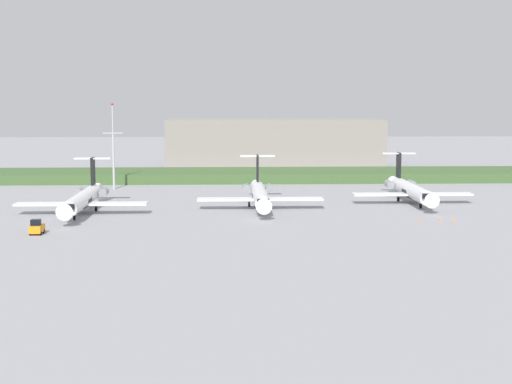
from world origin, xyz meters
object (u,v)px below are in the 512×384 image
regional_jet_third (410,190)px  baggage_tug (37,228)px  regional_jet_second (260,194)px  antenna_mast (113,153)px  regional_jet_nearest (83,199)px  safety_cone_front_marker (419,219)px  safety_cone_rear_marker (454,219)px  safety_cone_mid_marker (440,219)px

regional_jet_third → baggage_tug: regional_jet_third is taller
regional_jet_second → baggage_tug: 43.11m
regional_jet_second → antenna_mast: (-31.20, 30.77, 5.45)m
regional_jet_nearest → safety_cone_front_marker: 57.99m
regional_jet_third → antenna_mast: antenna_mast is taller
regional_jet_nearest → regional_jet_third: same height
regional_jet_second → safety_cone_front_marker: bearing=-32.0°
antenna_mast → regional_jet_nearest: bearing=-90.2°
regional_jet_nearest → antenna_mast: 36.22m
regional_jet_third → safety_cone_front_marker: size_ratio=56.36×
regional_jet_second → antenna_mast: 44.16m
regional_jet_nearest → antenna_mast: (0.13, 35.81, 5.45)m
antenna_mast → safety_cone_rear_marker: size_ratio=34.67×
antenna_mast → regional_jet_second: bearing=-44.6°
regional_jet_nearest → safety_cone_rear_marker: size_ratio=56.36×
regional_jet_third → safety_cone_mid_marker: bearing=-91.3°
regional_jet_third → safety_cone_mid_marker: regional_jet_third is taller
regional_jet_third → baggage_tug: (-63.69, -32.19, -1.53)m
antenna_mast → safety_cone_mid_marker: antenna_mast is taller
safety_cone_mid_marker → safety_cone_rear_marker: same height
safety_cone_front_marker → baggage_tug: bearing=-170.4°
safety_cone_front_marker → safety_cone_mid_marker: same height
regional_jet_nearest → safety_cone_front_marker: regional_jet_nearest is taller
regional_jet_nearest → regional_jet_third: (60.77, 11.09, 0.00)m
safety_cone_front_marker → regional_jet_nearest: bearing=169.1°
regional_jet_second → safety_cone_front_marker: 30.24m
baggage_tug → safety_cone_mid_marker: (63.18, 9.84, -0.73)m
baggage_tug → safety_cone_rear_marker: bearing=8.6°
regional_jet_nearest → antenna_mast: size_ratio=1.63×
safety_cone_mid_marker → baggage_tug: bearing=-171.1°
regional_jet_second → safety_cone_mid_marker: regional_jet_second is taller
antenna_mast → safety_cone_front_marker: (56.77, -46.76, -7.71)m
regional_jet_second → regional_jet_nearest: bearing=-170.9°
regional_jet_third → safety_cone_rear_marker: bearing=-85.3°
regional_jet_second → regional_jet_third: (29.44, 6.06, 0.00)m
baggage_tug → safety_cone_rear_marker: size_ratio=5.82×
safety_cone_front_marker → regional_jet_second: bearing=148.0°
regional_jet_third → regional_jet_nearest: bearing=-169.7°
regional_jet_nearest → safety_cone_rear_marker: bearing=-10.1°
regional_jet_third → baggage_tug: 71.38m
regional_jet_nearest → regional_jet_third: size_ratio=1.00×
safety_cone_front_marker → regional_jet_third: bearing=80.0°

